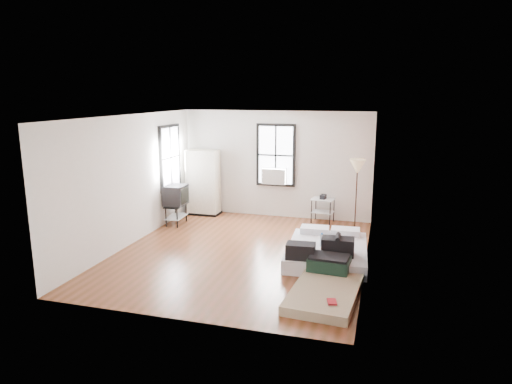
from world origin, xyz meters
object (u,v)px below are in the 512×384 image
(mattress_bare, at_px, (327,283))
(tv_stand, at_px, (176,196))
(side_table, at_px, (323,203))
(floor_lamp, at_px, (357,170))
(mattress_main, at_px, (327,250))
(wardrobe, at_px, (203,183))

(mattress_bare, xyz_separation_m, tv_stand, (-4.15, 2.93, 0.59))
(side_table, distance_m, floor_lamp, 1.43)
(side_table, xyz_separation_m, floor_lamp, (0.85, -0.58, 1.00))
(mattress_bare, xyz_separation_m, floor_lamp, (0.21, 3.54, 1.36))
(mattress_main, distance_m, mattress_bare, 1.50)
(mattress_main, distance_m, side_table, 2.69)
(side_table, distance_m, tv_stand, 3.72)
(floor_lamp, distance_m, tv_stand, 4.47)
(mattress_main, relative_size, side_table, 2.99)
(mattress_main, xyz_separation_m, tv_stand, (-3.96, 1.45, 0.53))
(wardrobe, bearing_deg, tv_stand, -103.82)
(side_table, relative_size, tv_stand, 0.72)
(side_table, bearing_deg, tv_stand, -161.36)
(wardrobe, bearing_deg, mattress_main, -34.52)
(mattress_bare, bearing_deg, mattress_main, 102.03)
(mattress_main, bearing_deg, wardrobe, 141.61)
(mattress_bare, xyz_separation_m, wardrobe, (-3.87, 4.05, 0.75))
(mattress_main, bearing_deg, tv_stand, 156.41)
(tv_stand, bearing_deg, floor_lamp, 5.10)
(mattress_bare, distance_m, floor_lamp, 3.80)
(wardrobe, bearing_deg, floor_lamp, -6.79)
(wardrobe, xyz_separation_m, side_table, (3.23, 0.07, -0.38))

